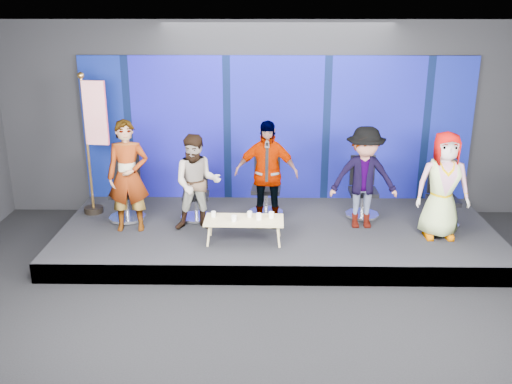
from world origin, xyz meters
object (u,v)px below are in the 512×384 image
at_px(chair_b, 196,200).
at_px(panelist_b, 197,183).
at_px(mug_c, 250,214).
at_px(chair_c, 266,194).
at_px(mug_b, 234,218).
at_px(chair_e, 442,206).
at_px(panelist_e, 443,185).
at_px(mug_d, 259,216).
at_px(mug_a, 213,214).
at_px(chair_a, 127,198).
at_px(panelist_a, 128,176).
at_px(chair_d, 362,197).
at_px(flag_stand, 94,141).
at_px(coffee_table, 244,221).
at_px(panelist_d, 364,178).
at_px(mug_e, 271,215).
at_px(panelist_c, 266,174).

xyz_separation_m(chair_b, panelist_b, (0.09, -0.49, 0.46)).
relative_size(panelist_b, mug_c, 17.91).
xyz_separation_m(chair_c, mug_b, (-0.49, -1.30, 0.06)).
bearing_deg(chair_e, chair_c, 171.57).
bearing_deg(panelist_e, panelist_b, 177.57).
bearing_deg(mug_d, mug_a, 171.29).
xyz_separation_m(chair_a, chair_c, (2.34, 0.26, -0.01)).
bearing_deg(chair_b, mug_a, -70.86).
relative_size(panelist_a, chair_d, 1.74).
xyz_separation_m(mug_d, flag_stand, (-2.77, 1.20, 0.86)).
relative_size(chair_a, mug_b, 11.81).
bearing_deg(panelist_a, chair_c, 13.67).
xyz_separation_m(panelist_b, coffee_table, (0.75, -0.49, -0.44)).
xyz_separation_m(chair_c, panelist_d, (1.55, -0.56, 0.47)).
bearing_deg(panelist_a, panelist_e, -7.56).
bearing_deg(panelist_a, chair_b, 22.24).
bearing_deg(coffee_table, mug_e, 8.25).
distance_m(chair_a, chair_b, 1.16).
relative_size(mug_a, mug_c, 0.98).
xyz_separation_m(panelist_d, mug_d, (-1.66, -0.67, -0.41)).
bearing_deg(panelist_b, panelist_a, 177.34).
height_order(panelist_e, mug_b, panelist_e).
bearing_deg(panelist_c, mug_a, -138.93).
relative_size(chair_a, panelist_d, 0.66).
relative_size(chair_a, flag_stand, 0.46).
relative_size(chair_d, mug_e, 10.80).
bearing_deg(chair_b, panelist_b, -83.36).
xyz_separation_m(panelist_e, mug_e, (-2.61, -0.20, -0.42)).
bearing_deg(mug_e, chair_a, 159.89).
bearing_deg(mug_d, panelist_c, 81.22).
xyz_separation_m(chair_a, mug_e, (2.42, -0.89, 0.05)).
height_order(panelist_a, chair_c, panelist_a).
bearing_deg(coffee_table, panelist_c, 64.45).
bearing_deg(chair_a, panelist_d, -9.39).
bearing_deg(mug_c, chair_e, 11.48).
xyz_separation_m(chair_c, mug_a, (-0.81, -1.12, 0.06)).
bearing_deg(flag_stand, mug_d, -15.77).
bearing_deg(panelist_e, panelist_a, 178.55).
height_order(chair_e, mug_e, chair_e).
xyz_separation_m(chair_d, panelist_d, (-0.09, -0.50, 0.49)).
xyz_separation_m(panelist_b, panelist_e, (3.78, -0.23, 0.05)).
height_order(panelist_b, mug_a, panelist_b).
height_order(chair_b, chair_d, chair_d).
height_order(panelist_b, mug_b, panelist_b).
bearing_deg(panelist_e, mug_e, -174.58).
bearing_deg(chair_b, panelist_c, -17.01).
bearing_deg(mug_d, panelist_b, 152.77).
distance_m(panelist_a, flag_stand, 1.08).
relative_size(panelist_b, mug_b, 16.77).
height_order(mug_c, flag_stand, flag_stand).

